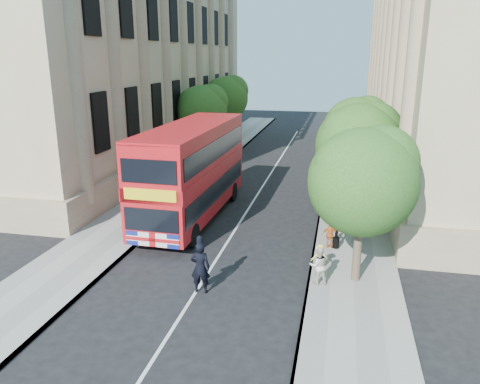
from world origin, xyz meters
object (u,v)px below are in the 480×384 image
Objects in this scene: lamp_post at (339,197)px; woman_pedestrian at (319,265)px; police_constable at (200,268)px; double_decker_bus at (192,169)px; box_van at (199,182)px.

lamp_post is 3.49× the size of woman_pedestrian.
police_constable reaches higher than woman_pedestrian.
box_van is at bearing 99.66° from double_decker_bus.
box_van is at bearing -77.44° from police_constable.
box_van is 11.14m from woman_pedestrian.
box_van is (-0.29, 1.99, -1.25)m from double_decker_bus.
double_decker_bus is 8.47m from police_constable.
woman_pedestrian is (4.22, 1.40, -0.13)m from police_constable.
lamp_post is 9.29m from box_van.
box_van is at bearing -65.67° from woman_pedestrian.
lamp_post is at bearing -116.07° from woman_pedestrian.
police_constable is at bearing -77.79° from box_van.
woman_pedestrian is at bearing -166.49° from police_constable.
lamp_post reaches higher than double_decker_bus.
lamp_post is 0.95× the size of box_van.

